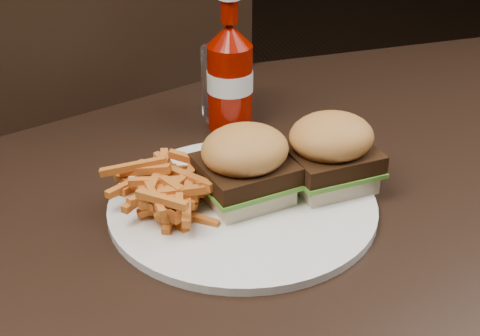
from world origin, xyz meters
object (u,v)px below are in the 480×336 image
object	(u,v)px
dining_table	(268,194)
ketchup_bottle	(230,89)
tumbler	(223,81)
chair_far	(96,203)
plate	(243,205)

from	to	relation	value
dining_table	ketchup_bottle	distance (m)	0.18
ketchup_bottle	tumbler	size ratio (longest dim) A/B	1.26
ketchup_bottle	chair_far	bearing A→B (deg)	117.15
plate	ketchup_bottle	xyz separation A→B (m)	(0.05, 0.22, 0.06)
dining_table	plate	distance (m)	0.08
plate	ketchup_bottle	distance (m)	0.23
ketchup_bottle	tumbler	distance (m)	0.04
ketchup_bottle	tumbler	bearing A→B (deg)	87.49
dining_table	plate	size ratio (longest dim) A/B	3.79
chair_far	plate	world-z (taller)	plate
chair_far	plate	xyz separation A→B (m)	(0.14, -0.58, 0.33)
dining_table	chair_far	size ratio (longest dim) A/B	2.50
plate	tumbler	world-z (taller)	tumbler
dining_table	ketchup_bottle	world-z (taller)	ketchup_bottle
plate	tumbler	distance (m)	0.27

